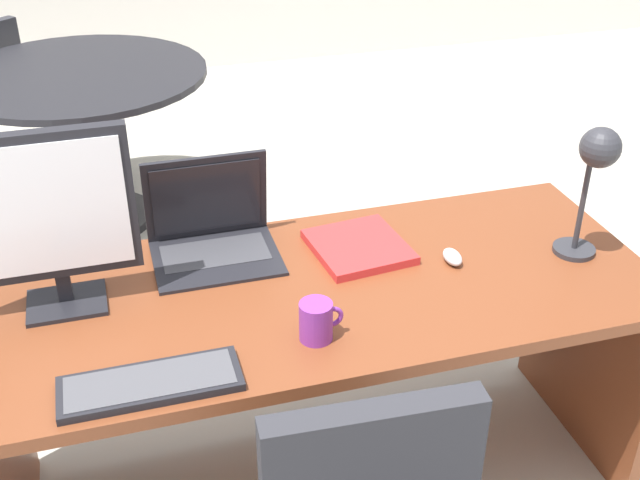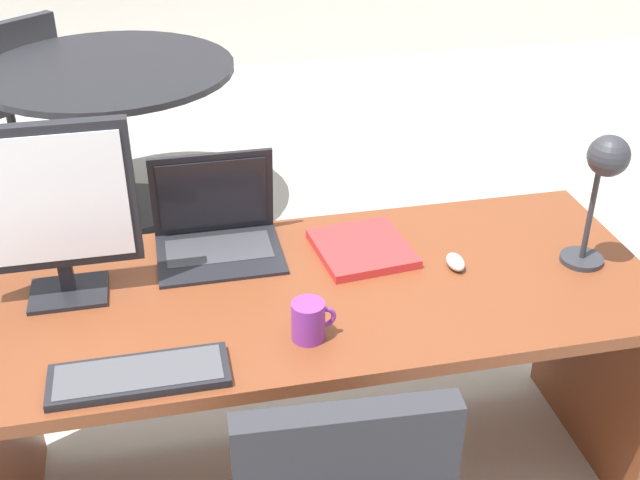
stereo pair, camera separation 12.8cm
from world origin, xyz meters
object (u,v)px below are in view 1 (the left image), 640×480
book (359,247)px  meeting_table (84,111)px  desk (319,337)px  mouse (452,257)px  monitor (49,213)px  laptop (211,223)px  desk_lamp (596,165)px  coffee_mug (317,321)px  keyboard (150,384)px

book → meeting_table: size_ratio=0.26×
desk → mouse: size_ratio=22.01×
mouse → monitor: bearing=175.1°
desk → book: 0.28m
desk → monitor: 0.82m
laptop → meeting_table: (-0.33, 1.66, -0.25)m
book → meeting_table: book is taller
book → desk_lamp: bearing=-19.0°
desk_lamp → desk: bearing=171.5°
laptop → coffee_mug: size_ratio=3.19×
book → meeting_table: (-0.73, 1.79, -0.18)m
laptop → meeting_table: bearing=101.3°
monitor → meeting_table: size_ratio=0.42×
monitor → book: (0.81, 0.04, -0.26)m
desk_lamp → coffee_mug: desk_lamp is taller
desk_lamp → book: bearing=161.0°
keyboard → desk_lamp: (1.23, 0.23, 0.28)m
mouse → meeting_table: bearing=116.6°
keyboard → mouse: size_ratio=4.95×
monitor → book: 0.85m
keyboard → book: book is taller
desk → laptop: bearing=138.2°
desk_lamp → coffee_mug: 0.87m
laptop → desk_lamp: desk_lamp is taller
coffee_mug → desk: bearing=72.9°
desk → keyboard: 0.63m
desk → keyboard: size_ratio=4.44×
desk → coffee_mug: 0.38m
keyboard → desk: bearing=34.4°
keyboard → coffee_mug: size_ratio=3.69×
monitor → keyboard: 0.50m
meeting_table → desk_lamp: bearing=-56.5°
monitor → meeting_table: 1.89m
laptop → meeting_table: 1.71m
coffee_mug → meeting_table: 2.22m
keyboard → desk_lamp: 1.28m
coffee_mug → desk_lamp: bearing=10.8°
desk → mouse: (0.38, -0.04, 0.23)m
monitor → mouse: monitor is taller
mouse → desk_lamp: bearing=-10.9°
mouse → desk: bearing=173.9°
laptop → coffee_mug: laptop is taller
desk_lamp → coffee_mug: bearing=-169.2°
book → keyboard: bearing=-146.0°
desk → desk_lamp: (0.74, -0.11, 0.50)m
desk → keyboard: (-0.49, -0.34, 0.22)m
laptop → coffee_mug: (0.17, -0.49, -0.03)m
mouse → meeting_table: mouse is taller
monitor → laptop: (0.41, 0.18, -0.19)m
laptop → keyboard: 0.61m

